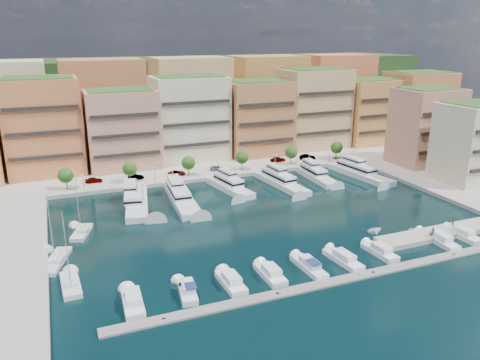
# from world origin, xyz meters

# --- Properties ---
(ground) EXTENTS (400.00, 400.00, 0.00)m
(ground) POSITION_xyz_m (0.00, 0.00, 0.00)
(ground) COLOR black
(ground) RESTS_ON ground
(north_quay) EXTENTS (220.00, 64.00, 2.00)m
(north_quay) POSITION_xyz_m (0.00, 62.00, 0.00)
(north_quay) COLOR #9E998E
(north_quay) RESTS_ON ground
(hillside) EXTENTS (240.00, 40.00, 58.00)m
(hillside) POSITION_xyz_m (0.00, 110.00, 0.00)
(hillside) COLOR #1F3516
(hillside) RESTS_ON ground
(south_pontoon) EXTENTS (72.00, 2.20, 0.35)m
(south_pontoon) POSITION_xyz_m (-3.00, -30.00, 0.00)
(south_pontoon) COLOR gray
(south_pontoon) RESTS_ON ground
(finger_pier) EXTENTS (32.00, 5.00, 2.00)m
(finger_pier) POSITION_xyz_m (30.00, -22.00, 0.00)
(finger_pier) COLOR #9E998E
(finger_pier) RESTS_ON ground
(apartment_1) EXTENTS (20.00, 16.50, 26.80)m
(apartment_1) POSITION_xyz_m (-44.00, 51.99, 14.31)
(apartment_1) COLOR #DD7C49
(apartment_1) RESTS_ON north_quay
(apartment_2) EXTENTS (20.00, 15.50, 22.80)m
(apartment_2) POSITION_xyz_m (-23.00, 49.99, 12.31)
(apartment_2) COLOR tan
(apartment_2) RESTS_ON north_quay
(apartment_3) EXTENTS (22.00, 16.50, 25.80)m
(apartment_3) POSITION_xyz_m (-2.00, 51.99, 13.81)
(apartment_3) COLOR beige
(apartment_3) RESTS_ON north_quay
(apartment_4) EXTENTS (20.00, 15.50, 23.80)m
(apartment_4) POSITION_xyz_m (20.00, 49.99, 12.81)
(apartment_4) COLOR #C16E48
(apartment_4) RESTS_ON north_quay
(apartment_5) EXTENTS (22.00, 16.50, 26.80)m
(apartment_5) POSITION_xyz_m (42.00, 51.99, 14.31)
(apartment_5) COLOR tan
(apartment_5) RESTS_ON north_quay
(apartment_6) EXTENTS (20.00, 15.50, 22.80)m
(apartment_6) POSITION_xyz_m (64.00, 49.99, 12.31)
(apartment_6) COLOR gold
(apartment_6) RESTS_ON north_quay
(apartment_7) EXTENTS (22.00, 16.50, 24.80)m
(apartment_7) POSITION_xyz_m (84.00, 47.99, 13.31)
(apartment_7) COLOR #DD7C49
(apartment_7) RESTS_ON north_quay
(apartment_east_a) EXTENTS (18.00, 14.50, 22.80)m
(apartment_east_a) POSITION_xyz_m (62.00, 19.99, 12.31)
(apartment_east_a) COLOR tan
(apartment_east_a) RESTS_ON east_quay
(apartment_east_b) EXTENTS (18.00, 14.50, 20.80)m
(apartment_east_b) POSITION_xyz_m (62.00, 1.99, 11.31)
(apartment_east_b) COLOR beige
(apartment_east_b) RESTS_ON east_quay
(backblock_0) EXTENTS (26.00, 18.00, 30.00)m
(backblock_0) POSITION_xyz_m (-55.00, 74.00, 16.00)
(backblock_0) COLOR beige
(backblock_0) RESTS_ON north_quay
(backblock_1) EXTENTS (26.00, 18.00, 30.00)m
(backblock_1) POSITION_xyz_m (-25.00, 74.00, 16.00)
(backblock_1) COLOR #C16E48
(backblock_1) RESTS_ON north_quay
(backblock_2) EXTENTS (26.00, 18.00, 30.00)m
(backblock_2) POSITION_xyz_m (5.00, 74.00, 16.00)
(backblock_2) COLOR tan
(backblock_2) RESTS_ON north_quay
(backblock_3) EXTENTS (26.00, 18.00, 30.00)m
(backblock_3) POSITION_xyz_m (35.00, 74.00, 16.00)
(backblock_3) COLOR gold
(backblock_3) RESTS_ON north_quay
(backblock_4) EXTENTS (26.00, 18.00, 30.00)m
(backblock_4) POSITION_xyz_m (65.00, 74.00, 16.00)
(backblock_4) COLOR #DD7C49
(backblock_4) RESTS_ON north_quay
(tree_0) EXTENTS (3.80, 3.80, 5.65)m
(tree_0) POSITION_xyz_m (-40.00, 33.50, 4.74)
(tree_0) COLOR #473323
(tree_0) RESTS_ON north_quay
(tree_1) EXTENTS (3.80, 3.80, 5.65)m
(tree_1) POSITION_xyz_m (-24.00, 33.50, 4.74)
(tree_1) COLOR #473323
(tree_1) RESTS_ON north_quay
(tree_2) EXTENTS (3.80, 3.80, 5.65)m
(tree_2) POSITION_xyz_m (-8.00, 33.50, 4.74)
(tree_2) COLOR #473323
(tree_2) RESTS_ON north_quay
(tree_3) EXTENTS (3.80, 3.80, 5.65)m
(tree_3) POSITION_xyz_m (8.00, 33.50, 4.74)
(tree_3) COLOR #473323
(tree_3) RESTS_ON north_quay
(tree_4) EXTENTS (3.80, 3.80, 5.65)m
(tree_4) POSITION_xyz_m (24.00, 33.50, 4.74)
(tree_4) COLOR #473323
(tree_4) RESTS_ON north_quay
(tree_5) EXTENTS (3.80, 3.80, 5.65)m
(tree_5) POSITION_xyz_m (40.00, 33.50, 4.74)
(tree_5) COLOR #473323
(tree_5) RESTS_ON north_quay
(lamppost_0) EXTENTS (0.30, 0.30, 4.20)m
(lamppost_0) POSITION_xyz_m (-36.00, 31.20, 3.83)
(lamppost_0) COLOR black
(lamppost_0) RESTS_ON north_quay
(lamppost_1) EXTENTS (0.30, 0.30, 4.20)m
(lamppost_1) POSITION_xyz_m (-18.00, 31.20, 3.83)
(lamppost_1) COLOR black
(lamppost_1) RESTS_ON north_quay
(lamppost_2) EXTENTS (0.30, 0.30, 4.20)m
(lamppost_2) POSITION_xyz_m (0.00, 31.20, 3.83)
(lamppost_2) COLOR black
(lamppost_2) RESTS_ON north_quay
(lamppost_3) EXTENTS (0.30, 0.30, 4.20)m
(lamppost_3) POSITION_xyz_m (18.00, 31.20, 3.83)
(lamppost_3) COLOR black
(lamppost_3) RESTS_ON north_quay
(lamppost_4) EXTENTS (0.30, 0.30, 4.20)m
(lamppost_4) POSITION_xyz_m (36.00, 31.20, 3.83)
(lamppost_4) COLOR black
(lamppost_4) RESTS_ON north_quay
(yacht_1) EXTENTS (8.84, 23.20, 7.30)m
(yacht_1) POSITION_xyz_m (-25.18, 18.54, 1.09)
(yacht_1) COLOR silver
(yacht_1) RESTS_ON ground
(yacht_2) EXTENTS (6.39, 25.23, 7.30)m
(yacht_2) POSITION_xyz_m (-14.73, 17.56, 1.21)
(yacht_2) COLOR silver
(yacht_2) RESTS_ON ground
(yacht_3) EXTENTS (7.49, 18.32, 7.30)m
(yacht_3) POSITION_xyz_m (-0.88, 20.82, 1.21)
(yacht_3) COLOR silver
(yacht_3) RESTS_ON ground
(yacht_4) EXTENTS (6.80, 21.78, 7.30)m
(yacht_4) POSITION_xyz_m (13.11, 19.13, 1.09)
(yacht_4) COLOR silver
(yacht_4) RESTS_ON ground
(yacht_5) EXTENTS (4.86, 17.99, 7.30)m
(yacht_5) POSITION_xyz_m (25.02, 20.83, 1.21)
(yacht_5) COLOR silver
(yacht_5) RESTS_ON ground
(yacht_6) EXTENTS (7.79, 23.14, 7.30)m
(yacht_6) POSITION_xyz_m (37.70, 18.60, 1.21)
(yacht_6) COLOR silver
(yacht_6) RESTS_ON ground
(cruiser_0) EXTENTS (3.28, 8.29, 2.55)m
(cruiser_0) POSITION_xyz_m (-33.38, -24.59, 0.55)
(cruiser_0) COLOR white
(cruiser_0) RESTS_ON ground
(cruiser_1) EXTENTS (3.43, 7.59, 2.66)m
(cruiser_1) POSITION_xyz_m (-24.93, -24.60, 0.57)
(cruiser_1) COLOR white
(cruiser_1) RESTS_ON ground
(cruiser_2) EXTENTS (3.03, 7.79, 2.55)m
(cruiser_2) POSITION_xyz_m (-17.64, -24.58, 0.55)
(cruiser_2) COLOR white
(cruiser_2) RESTS_ON ground
(cruiser_3) EXTENTS (2.90, 7.53, 2.55)m
(cruiser_3) POSITION_xyz_m (-10.57, -24.58, 0.55)
(cruiser_3) COLOR white
(cruiser_3) RESTS_ON ground
(cruiser_4) EXTENTS (2.72, 8.99, 2.66)m
(cruiser_4) POSITION_xyz_m (-3.28, -24.62, 0.57)
(cruiser_4) COLOR white
(cruiser_4) RESTS_ON ground
(cruiser_5) EXTENTS (3.44, 9.01, 2.55)m
(cruiser_5) POSITION_xyz_m (3.72, -24.60, 0.55)
(cruiser_5) COLOR white
(cruiser_5) RESTS_ON ground
(cruiser_6) EXTENTS (2.96, 7.88, 2.55)m
(cruiser_6) POSITION_xyz_m (11.75, -24.58, 0.55)
(cruiser_6) COLOR white
(cruiser_6) RESTS_ON ground
(cruiser_8) EXTENTS (3.08, 9.29, 2.55)m
(cruiser_8) POSITION_xyz_m (25.76, -24.60, 0.55)
(cruiser_8) COLOR white
(cruiser_8) RESTS_ON ground
(cruiser_9) EXTENTS (3.12, 7.84, 2.55)m
(cruiser_9) POSITION_xyz_m (31.79, -24.58, 0.55)
(cruiser_9) COLOR white
(cruiser_9) RESTS_ON ground
(sailboat_0) EXTENTS (3.19, 8.77, 13.20)m
(sailboat_0) POSITION_xyz_m (-41.71, -15.36, 0.31)
(sailboat_0) COLOR silver
(sailboat_0) RESTS_ON ground
(sailboat_1) EXTENTS (5.94, 10.52, 13.20)m
(sailboat_1) POSITION_xyz_m (-43.68, -5.82, 0.31)
(sailboat_1) COLOR silver
(sailboat_1) RESTS_ON ground
(sailboat_2) EXTENTS (5.19, 8.37, 13.20)m
(sailboat_2) POSITION_xyz_m (-38.53, 5.48, 0.32)
(sailboat_2) COLOR silver
(sailboat_2) RESTS_ON ground
(tender_0) EXTENTS (4.20, 3.39, 0.77)m
(tender_0) POSITION_xyz_m (17.52, -15.69, 0.39)
(tender_0) COLOR white
(tender_0) RESTS_ON ground
(tender_1) EXTENTS (1.86, 1.65, 0.91)m
(tender_1) POSITION_xyz_m (24.68, -18.15, 0.45)
(tender_1) COLOR beige
(tender_1) RESTS_ON ground
(car_0) EXTENTS (4.44, 1.84, 1.51)m
(car_0) POSITION_xyz_m (-33.12, 37.08, 1.75)
(car_0) COLOR gray
(car_0) RESTS_ON north_quay
(car_1) EXTENTS (4.36, 1.69, 1.41)m
(car_1) POSITION_xyz_m (-22.26, 35.72, 1.71)
(car_1) COLOR gray
(car_1) RESTS_ON north_quay
(car_2) EXTENTS (5.05, 2.48, 1.38)m
(car_2) POSITION_xyz_m (-10.99, 35.24, 1.69)
(car_2) COLOR gray
(car_2) RESTS_ON north_quay
(car_3) EXTENTS (4.91, 2.88, 1.34)m
(car_3) POSITION_xyz_m (1.35, 35.71, 1.67)
(car_3) COLOR gray
(car_3) RESTS_ON north_quay
(car_4) EXTENTS (4.88, 2.17, 1.63)m
(car_4) POSITION_xyz_m (21.76, 37.68, 1.82)
(car_4) COLOR gray
(car_4) RESTS_ON north_quay
(car_5) EXTENTS (5.28, 3.39, 1.64)m
(car_5) POSITION_xyz_m (31.42, 36.46, 1.82)
(car_5) COLOR gray
(car_5) RESTS_ON north_quay
(person_0) EXTENTS (0.82, 0.82, 1.93)m
(person_0) POSITION_xyz_m (24.88, -23.65, 1.96)
(person_0) COLOR #26274D
(person_0) RESTS_ON finger_pier
(person_1) EXTENTS (0.92, 0.76, 1.73)m
(person_1) POSITION_xyz_m (32.76, -20.74, 1.86)
(person_1) COLOR #4C3C2E
(person_1) RESTS_ON finger_pier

